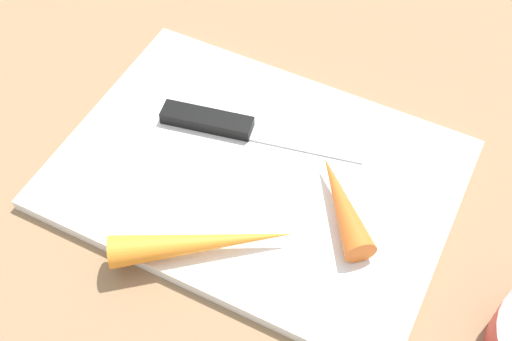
{
  "coord_description": "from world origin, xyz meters",
  "views": [
    {
      "loc": [
        0.17,
        -0.34,
        0.51
      ],
      "look_at": [
        0.0,
        0.0,
        0.01
      ],
      "focal_mm": 47.26,
      "sensor_mm": 36.0,
      "label": 1
    }
  ],
  "objects_px": {
    "cutting_board": "(256,174)",
    "carrot_long": "(201,242)",
    "carrot_short": "(342,203)",
    "knife": "(220,123)"
  },
  "relations": [
    {
      "from": "carrot_long",
      "to": "cutting_board",
      "type": "bearing_deg",
      "value": 55.04
    },
    {
      "from": "carrot_long",
      "to": "carrot_short",
      "type": "height_order",
      "value": "same"
    },
    {
      "from": "cutting_board",
      "to": "knife",
      "type": "relative_size",
      "value": 1.8
    },
    {
      "from": "cutting_board",
      "to": "carrot_long",
      "type": "relative_size",
      "value": 2.31
    },
    {
      "from": "cutting_board",
      "to": "carrot_long",
      "type": "distance_m",
      "value": 0.1
    },
    {
      "from": "cutting_board",
      "to": "carrot_long",
      "type": "height_order",
      "value": "carrot_long"
    },
    {
      "from": "carrot_long",
      "to": "carrot_short",
      "type": "distance_m",
      "value": 0.13
    },
    {
      "from": "knife",
      "to": "carrot_short",
      "type": "distance_m",
      "value": 0.15
    },
    {
      "from": "cutting_board",
      "to": "carrot_short",
      "type": "distance_m",
      "value": 0.09
    },
    {
      "from": "cutting_board",
      "to": "carrot_short",
      "type": "xyz_separation_m",
      "value": [
        0.09,
        -0.01,
        0.02
      ]
    }
  ]
}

